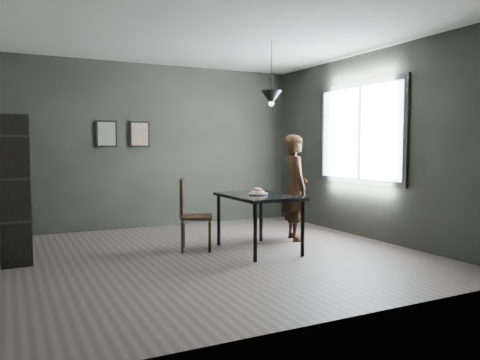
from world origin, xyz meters
name	(u,v)px	position (x,y,z in m)	size (l,w,h in m)	color
ground	(217,255)	(0.00, 0.00, 0.00)	(5.00, 5.00, 0.00)	#383330
back_wall	(159,146)	(0.00, 2.50, 1.40)	(5.00, 0.10, 2.80)	black
ceiling	(217,33)	(0.00, 0.00, 2.80)	(5.00, 5.00, 0.02)	silver
window_assembly	(359,133)	(2.47, 0.20, 1.60)	(0.04, 1.96, 1.56)	white
cafe_table	(258,201)	(0.60, 0.00, 0.67)	(0.80, 1.20, 0.75)	black
white_plate	(258,194)	(0.59, 0.00, 0.76)	(0.23, 0.23, 0.01)	white
donut_pile	(258,191)	(0.59, 0.00, 0.79)	(0.20, 0.19, 0.09)	beige
woman	(295,187)	(1.44, 0.40, 0.78)	(0.57, 0.38, 1.56)	black
wood_chair	(190,210)	(-0.21, 0.43, 0.55)	(0.54, 0.54, 0.96)	black
shelf_unit	(14,190)	(-2.32, 0.72, 0.88)	(0.33, 0.58, 1.75)	black
pendant_lamp	(271,97)	(0.85, 0.10, 2.05)	(0.28, 0.28, 0.86)	black
framed_print_left	(106,134)	(-0.90, 2.47, 1.60)	(0.34, 0.04, 0.44)	black
framed_print_right	(140,134)	(-0.35, 2.47, 1.60)	(0.34, 0.04, 0.44)	black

